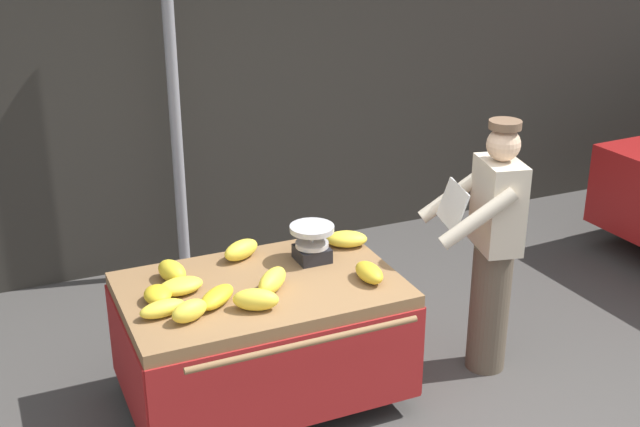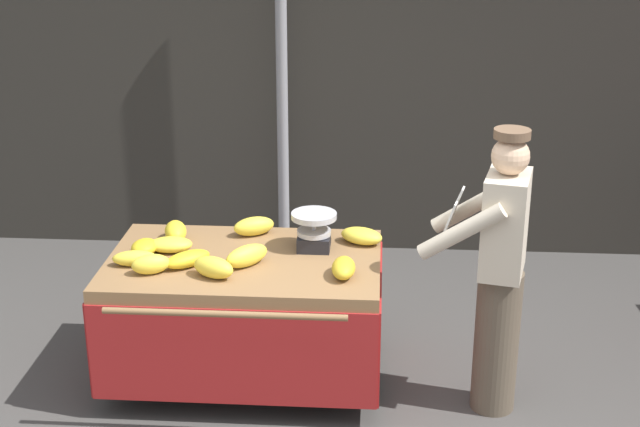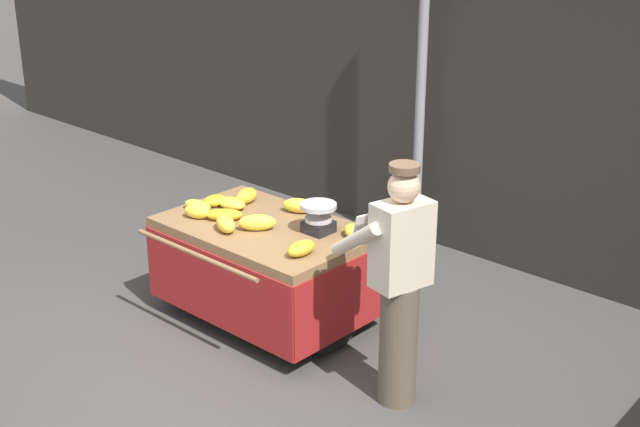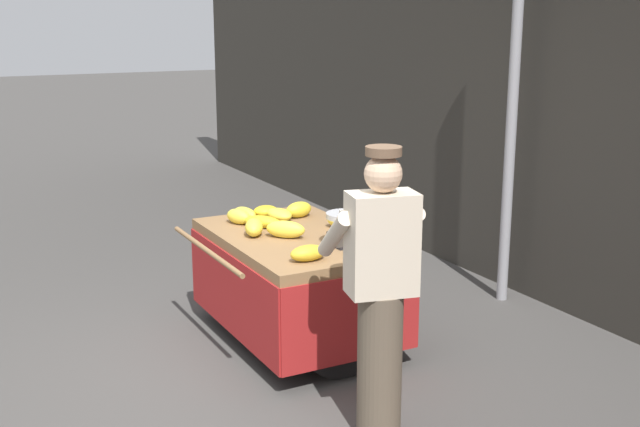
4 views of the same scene
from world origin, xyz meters
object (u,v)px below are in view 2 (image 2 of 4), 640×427
at_px(banana_bunch_8, 170,245).
at_px(vendor_person, 499,272).
at_px(banana_bunch_0, 151,264).
at_px(banana_bunch_10, 362,236).
at_px(banana_bunch_5, 144,247).
at_px(banana_bunch_9, 344,268).
at_px(banana_bunch_2, 188,259).
at_px(banana_bunch_3, 247,256).
at_px(banana_bunch_7, 213,267).
at_px(weighing_scale, 314,231).
at_px(banana_bunch_1, 254,226).
at_px(banana_bunch_6, 135,258).
at_px(banana_bunch_4, 176,231).
at_px(street_pole, 282,77).
at_px(banana_cart, 245,292).

distance_m(banana_bunch_8, vendor_person, 1.98).
height_order(banana_bunch_0, banana_bunch_10, banana_bunch_0).
distance_m(banana_bunch_5, banana_bunch_9, 1.25).
bearing_deg(banana_bunch_2, banana_bunch_8, 125.39).
xyz_separation_m(banana_bunch_3, banana_bunch_5, (-0.65, 0.13, -0.02)).
distance_m(banana_bunch_7, vendor_person, 1.62).
height_order(weighing_scale, banana_bunch_5, weighing_scale).
bearing_deg(banana_bunch_1, banana_bunch_6, -140.11).
bearing_deg(banana_bunch_6, banana_bunch_5, 85.11).
relative_size(banana_bunch_9, vendor_person, 0.15).
xyz_separation_m(banana_bunch_6, banana_bunch_9, (1.24, -0.07, 0.01)).
bearing_deg(banana_bunch_2, banana_bunch_0, -148.38).
distance_m(banana_bunch_1, banana_bunch_4, 0.50).
distance_m(street_pole, vendor_person, 2.71).
xyz_separation_m(banana_bunch_0, banana_bunch_8, (0.04, 0.33, -0.01)).
relative_size(banana_bunch_1, banana_bunch_3, 0.92).
bearing_deg(banana_bunch_6, banana_bunch_2, 1.66).
distance_m(banana_bunch_3, banana_bunch_7, 0.24).
height_order(banana_cart, banana_bunch_2, banana_bunch_2).
xyz_separation_m(banana_cart, banana_bunch_5, (-0.61, 0.02, 0.27)).
relative_size(banana_cart, banana_bunch_3, 5.69).
bearing_deg(banana_bunch_4, weighing_scale, -4.54).
relative_size(banana_bunch_0, banana_bunch_7, 0.86).
height_order(weighing_scale, banana_bunch_3, weighing_scale).
xyz_separation_m(weighing_scale, banana_bunch_5, (-1.02, -0.16, -0.07)).
bearing_deg(banana_bunch_0, vendor_person, 1.25).
bearing_deg(banana_bunch_8, banana_bunch_4, 91.54).
relative_size(street_pole, banana_bunch_4, 12.83).
xyz_separation_m(street_pole, banana_bunch_2, (-0.34, -2.11, -0.65)).
xyz_separation_m(street_pole, banana_bunch_5, (-0.64, -1.95, -0.65)).
xyz_separation_m(banana_cart, banana_bunch_4, (-0.47, 0.25, 0.29)).
height_order(street_pole, banana_bunch_6, street_pole).
height_order(weighing_scale, banana_bunch_6, weighing_scale).
bearing_deg(banana_bunch_3, banana_bunch_9, -11.02).
bearing_deg(banana_bunch_7, banana_bunch_2, 141.12).
distance_m(banana_bunch_6, banana_bunch_7, 0.51).
bearing_deg(banana_bunch_10, banana_cart, -157.66).
bearing_deg(weighing_scale, banana_bunch_4, 175.46).
height_order(street_pole, banana_bunch_7, street_pole).
relative_size(banana_bunch_4, banana_bunch_7, 0.92).
xyz_separation_m(banana_bunch_8, vendor_person, (1.96, -0.29, 0.00)).
distance_m(banana_cart, banana_bunch_4, 0.60).
xyz_separation_m(weighing_scale, banana_bunch_10, (0.29, 0.11, -0.07)).
distance_m(weighing_scale, banana_bunch_7, 0.72).
xyz_separation_m(street_pole, banana_bunch_3, (0.01, -2.08, -0.63)).
relative_size(banana_bunch_8, vendor_person, 0.16).
height_order(weighing_scale, banana_bunch_0, weighing_scale).
bearing_deg(street_pole, banana_bunch_5, -108.11).
bearing_deg(banana_bunch_3, banana_bunch_5, 168.53).
distance_m(weighing_scale, banana_bunch_10, 0.32).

